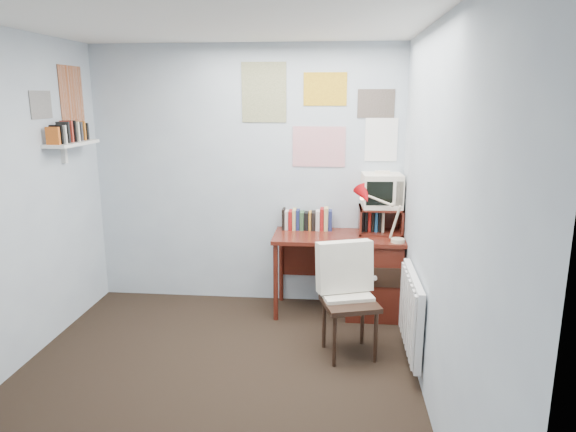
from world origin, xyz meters
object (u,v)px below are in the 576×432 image
desk (366,272)px  radiator (412,313)px  desk_lamp (399,218)px  wall_shelf (72,144)px  crt_tv (382,189)px  tv_riser (380,220)px  desk_chair (350,304)px

desk → radiator: size_ratio=1.50×
desk_lamp → wall_shelf: 2.90m
crt_tv → tv_riser: bearing=-100.4°
desk → crt_tv: bearing=47.1°
desk_lamp → desk: bearing=143.3°
desk_chair → radiator: (0.46, -0.09, -0.01)m
radiator → desk: bearing=107.2°
desk_lamp → crt_tv: 0.40m
desk_chair → tv_riser: size_ratio=2.17×
desk_lamp → tv_riser: (-0.13, 0.30, -0.09)m
desk → crt_tv: 0.79m
desk → wall_shelf: size_ratio=1.94×
desk → desk_lamp: bearing=-37.6°
tv_riser → crt_tv: (0.00, 0.02, 0.29)m
desk → desk_chair: size_ratio=1.38×
tv_riser → radiator: tv_riser is taller
desk → radiator: (0.29, -0.93, 0.01)m
radiator → wall_shelf: size_ratio=1.29×
tv_riser → wall_shelf: bearing=-169.7°
desk_lamp → wall_shelf: bearing=-175.4°
desk → desk_chair: (-0.18, -0.84, 0.03)m
tv_riser → desk_lamp: bearing=-66.5°
desk → wall_shelf: wall_shelf is taller
tv_riser → wall_shelf: wall_shelf is taller
wall_shelf → desk_lamp: bearing=3.8°
desk_lamp → wall_shelf: (-2.82, -0.19, 0.64)m
wall_shelf → tv_riser: bearing=10.3°
crt_tv → desk: bearing=-136.4°
crt_tv → desk_chair: bearing=-110.6°
desk_lamp → crt_tv: bearing=112.7°
desk_lamp → tv_riser: bearing=114.3°
desk → desk_chair: 0.85m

